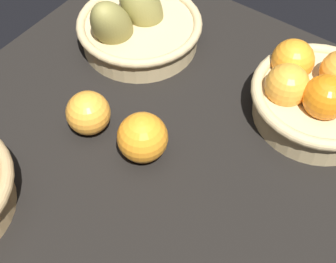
{
  "coord_description": "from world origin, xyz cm",
  "views": [
    {
      "loc": [
        34.69,
        30.27,
        66.46
      ],
      "look_at": [
        -3.98,
        2.47,
        7.0
      ],
      "focal_mm": 53.99,
      "sensor_mm": 36.0,
      "label": 1
    }
  ],
  "objects": [
    {
      "name": "loose_orange_back_gap",
      "position": [
        0.41,
        -10.1,
        6.53
      ],
      "size": [
        7.07,
        7.07,
        7.07
      ],
      "primitive_type": "sphere",
      "color": "#F49E33",
      "rests_on": "market_tray"
    },
    {
      "name": "basket_near_left_pears",
      "position": [
        -20.31,
        -16.35,
        7.1
      ],
      "size": [
        22.86,
        22.79,
        14.41
      ],
      "color": "tan",
      "rests_on": "market_tray"
    },
    {
      "name": "loose_orange_front_gap",
      "position": [
        -0.88,
        -0.45,
        6.89
      ],
      "size": [
        7.78,
        7.78,
        7.78
      ],
      "primitive_type": "sphere",
      "color": "orange",
      "rests_on": "market_tray"
    },
    {
      "name": "market_tray",
      "position": [
        0.0,
        0.0,
        1.5
      ],
      "size": [
        84.0,
        72.0,
        3.0
      ],
      "primitive_type": "cube",
      "color": "black",
      "rests_on": "ground"
    },
    {
      "name": "basket_far_left",
      "position": [
        -23.54,
        17.61,
        7.6
      ],
      "size": [
        22.48,
        22.48,
        11.27
      ],
      "color": "tan",
      "rests_on": "market_tray"
    }
  ]
}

